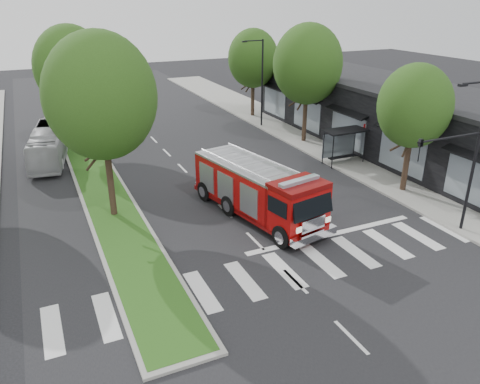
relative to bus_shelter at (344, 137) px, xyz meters
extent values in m
plane|color=black|center=(-11.20, -8.15, -2.04)|extent=(140.00, 140.00, 0.00)
cube|color=gray|center=(1.30, 1.85, -1.96)|extent=(5.00, 80.00, 0.15)
cube|color=gray|center=(-17.20, 9.85, -1.97)|extent=(3.00, 50.00, 0.14)
cube|color=#1D4513|center=(-17.20, 9.85, -1.89)|extent=(2.60, 49.50, 0.02)
cube|color=black|center=(5.80, 1.85, 0.46)|extent=(8.00, 30.00, 5.00)
cylinder|color=black|center=(-1.40, -0.75, -0.79)|extent=(0.08, 0.08, 2.50)
cylinder|color=black|center=(1.40, -0.75, -0.79)|extent=(0.08, 0.08, 2.50)
cylinder|color=black|center=(-1.40, 0.45, -0.79)|extent=(0.08, 0.08, 2.50)
cylinder|color=black|center=(1.40, 0.45, -0.79)|extent=(0.08, 0.08, 2.50)
cube|color=black|center=(0.00, -0.15, 0.51)|extent=(3.20, 1.60, 0.12)
cube|color=#8C99A5|center=(0.00, 0.55, -0.74)|extent=(2.80, 0.04, 1.80)
cube|color=black|center=(0.00, -0.15, -1.49)|extent=(2.40, 0.40, 0.08)
cylinder|color=black|center=(0.30, -6.15, -0.17)|extent=(0.36, 0.36, 3.74)
ellipsoid|color=#1F3C10|center=(0.30, -6.15, 3.49)|extent=(4.40, 4.40, 5.06)
cylinder|color=black|center=(0.30, 5.85, 0.16)|extent=(0.36, 0.36, 4.40)
ellipsoid|color=#1F3C10|center=(0.30, 5.85, 4.46)|extent=(5.60, 5.60, 6.44)
cylinder|color=black|center=(0.30, 15.85, -0.06)|extent=(0.36, 0.36, 3.96)
ellipsoid|color=#1F3C10|center=(0.30, 15.85, 3.81)|extent=(5.00, 5.00, 5.75)
cylinder|color=black|center=(-17.20, -2.15, 0.27)|extent=(0.36, 0.36, 4.62)
ellipsoid|color=#1F3C10|center=(-17.20, -2.15, 4.79)|extent=(5.80, 5.80, 6.67)
cylinder|color=black|center=(-17.20, 11.85, 0.16)|extent=(0.36, 0.36, 4.40)
ellipsoid|color=#1F3C10|center=(-17.20, 11.85, 4.46)|extent=(5.60, 5.60, 6.44)
cylinder|color=black|center=(-0.70, -11.65, 1.96)|extent=(0.16, 0.16, 8.00)
cylinder|color=black|center=(-1.60, -11.65, 5.86)|extent=(1.80, 0.10, 0.10)
cube|color=black|center=(-2.50, -11.65, 5.81)|extent=(0.45, 0.20, 0.12)
cylinder|color=black|center=(-2.70, -11.65, 3.36)|extent=(4.00, 0.10, 0.10)
imported|color=black|center=(-4.50, -11.65, 2.96)|extent=(0.18, 0.22, 1.10)
cylinder|color=black|center=(-0.70, 11.85, 1.96)|extent=(0.16, 0.16, 8.00)
cylinder|color=black|center=(-1.60, 11.85, 5.86)|extent=(1.80, 0.10, 0.10)
cube|color=black|center=(-2.50, 11.85, 5.81)|extent=(0.45, 0.20, 0.12)
cube|color=#5C0505|center=(-9.77, -5.38, -1.49)|extent=(4.49, 9.53, 0.27)
cube|color=#8E0807|center=(-9.94, -4.52, -0.35)|extent=(4.06, 7.39, 2.18)
cube|color=#8E0807|center=(-9.10, -8.70, -0.35)|extent=(3.06, 2.47, 2.29)
cube|color=#B2B2B7|center=(-9.94, -4.52, 0.80)|extent=(4.06, 7.39, 0.13)
cylinder|color=#B2B2B7|center=(-10.90, -4.72, 1.02)|extent=(1.41, 6.44, 0.11)
cylinder|color=#B2B2B7|center=(-8.98, -4.33, 1.02)|extent=(1.41, 6.44, 0.11)
cube|color=silver|center=(-8.85, -9.93, -1.38)|extent=(2.86, 0.94, 0.38)
cube|color=#8C99A5|center=(-9.10, -8.70, 1.13)|extent=(2.43, 0.85, 0.20)
cylinder|color=black|center=(-10.26, -9.27, -1.44)|extent=(0.61, 1.25, 1.20)
cylinder|color=black|center=(-7.80, -8.77, -1.44)|extent=(0.61, 1.25, 1.20)
cylinder|color=black|center=(-11.17, -4.77, -1.44)|extent=(0.61, 1.25, 1.20)
cylinder|color=black|center=(-8.71, -4.27, -1.44)|extent=(0.61, 1.25, 1.20)
cylinder|color=black|center=(-11.69, -2.21, -1.44)|extent=(0.61, 1.25, 1.20)
cylinder|color=black|center=(-9.23, -1.71, -1.44)|extent=(0.61, 1.25, 1.20)
imported|color=#ADADB1|center=(-19.70, 9.79, -0.78)|extent=(3.60, 9.28, 2.52)
camera|label=1|loc=(-20.64, -26.98, 9.59)|focal=35.00mm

